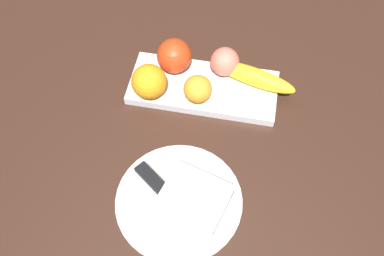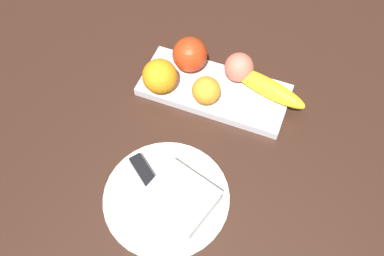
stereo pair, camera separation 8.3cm
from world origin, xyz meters
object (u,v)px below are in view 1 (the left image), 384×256
Objects in this scene: folded_napkin at (195,198)px; apple at (174,56)px; knife at (159,187)px; orange_near_apple at (198,89)px; fruit_tray at (203,88)px; banana at (255,77)px; dinner_plate at (179,200)px; peach at (225,62)px; orange_near_banana at (149,82)px.

apple is at bearing 108.38° from folded_napkin.
orange_near_apple is at bearing 117.46° from knife.
orange_near_apple reaches higher than knife.
fruit_tray is 2.72× the size of folded_napkin.
knife is (-0.15, -0.28, -0.03)m from banana.
knife is at bearing 159.75° from dinner_plate.
fruit_tray is at bearing 96.37° from folded_napkin.
apple is at bearing 103.18° from dinner_plate.
dinner_plate is at bearing -88.50° from orange_near_apple.
fruit_tray is 2.03× the size of knife.
fruit_tray is 0.05m from orange_near_apple.
peach reaches higher than folded_napkin.
orange_near_banana is at bearing -177.22° from orange_near_apple.
apple reaches higher than peach.
dinner_plate is 1.51× the size of knife.
peach reaches higher than fruit_tray.
banana is at bearing -3.54° from apple.
fruit_tray is 5.05× the size of peach.
orange_near_apple is (-0.11, -0.06, 0.01)m from banana.
apple reaches higher than folded_napkin.
banana reaches higher than knife.
orange_near_banana is at bearing -158.68° from fruit_tray.
fruit_tray is at bearing -27.31° from apple.
folded_napkin reaches higher than dinner_plate.
peach is (0.11, 0.01, -0.01)m from apple.
knife is (-0.04, 0.01, 0.01)m from dinner_plate.
dinner_plate is (0.01, -0.23, -0.05)m from orange_near_apple.
folded_napkin is (0.04, -0.23, -0.03)m from orange_near_apple.
dinner_plate is (-0.11, -0.29, -0.03)m from banana.
orange_near_apple is (-0.01, -0.04, 0.04)m from fruit_tray.
peach is (0.04, 0.08, 0.00)m from orange_near_apple.
orange_near_banana is at bearing 121.47° from folded_napkin.
knife reaches higher than fruit_tray.
apple is 1.03× the size of orange_near_banana.
banana is 1.55× the size of folded_napkin.
dinner_plate is at bearing -76.82° from apple.
orange_near_banana is 1.18× the size of peach.
orange_near_apple is 0.09m from peach.
apple is 0.09m from orange_near_banana.
orange_near_banana is at bearing 115.62° from dinner_plate.
orange_near_banana is (-0.21, -0.07, 0.02)m from banana.
fruit_tray is at bearing 90.00° from dinner_plate.
apple is at bearing -175.12° from peach.
apple reaches higher than fruit_tray.
folded_napkin reaches higher than knife.
orange_near_banana is 0.27m from folded_napkin.
banana is 0.07m from peach.
orange_near_banana reaches higher than fruit_tray.
fruit_tray is 0.27m from dinner_plate.
folded_napkin is at bearing -71.62° from apple.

